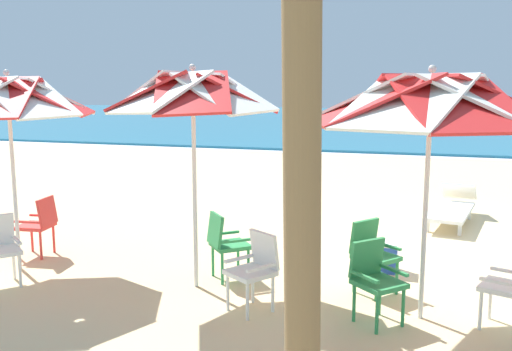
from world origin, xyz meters
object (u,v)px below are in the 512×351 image
(plastic_chair_0, at_px, (372,252))
(plastic_chair_5, at_px, (39,222))
(sun_lounger_1, at_px, (452,207))
(plastic_chair_1, at_px, (375,276))
(beach_umbrella_2, at_px, (8,99))
(plastic_chair_4, at_px, (255,266))
(cooler_box, at_px, (379,255))
(plastic_chair_3, at_px, (225,242))
(beach_umbrella_0, at_px, (431,102))
(beach_umbrella_1, at_px, (193,95))

(plastic_chair_0, distance_m, plastic_chair_5, 4.73)
(sun_lounger_1, bearing_deg, plastic_chair_1, -101.13)
(beach_umbrella_2, xyz_separation_m, sun_lounger_1, (5.69, 4.40, -2.00))
(plastic_chair_4, relative_size, cooler_box, 1.73)
(plastic_chair_3, height_order, plastic_chair_5, same)
(cooler_box, bearing_deg, beach_umbrella_0, -68.90)
(sun_lounger_1, bearing_deg, beach_umbrella_1, -125.83)
(plastic_chair_1, relative_size, beach_umbrella_2, 0.33)
(beach_umbrella_0, height_order, plastic_chair_3, beach_umbrella_0)
(plastic_chair_5, bearing_deg, beach_umbrella_0, -7.41)
(beach_umbrella_1, height_order, sun_lounger_1, beach_umbrella_1)
(plastic_chair_0, height_order, plastic_chair_3, same)
(beach_umbrella_2, relative_size, plastic_chair_5, 3.07)
(plastic_chair_1, bearing_deg, beach_umbrella_2, 175.59)
(beach_umbrella_1, height_order, beach_umbrella_2, beach_umbrella_1)
(plastic_chair_4, height_order, sun_lounger_1, plastic_chair_4)
(beach_umbrella_1, relative_size, plastic_chair_4, 3.12)
(beach_umbrella_2, bearing_deg, plastic_chair_1, -4.41)
(plastic_chair_1, height_order, beach_umbrella_1, beach_umbrella_1)
(plastic_chair_0, xyz_separation_m, plastic_chair_5, (-4.73, 0.06, 0.00))
(beach_umbrella_2, distance_m, cooler_box, 5.28)
(beach_umbrella_0, height_order, plastic_chair_5, beach_umbrella_0)
(plastic_chair_1, height_order, sun_lounger_1, plastic_chair_1)
(plastic_chair_3, bearing_deg, plastic_chair_1, -21.95)
(sun_lounger_1, bearing_deg, plastic_chair_0, -105.14)
(plastic_chair_3, xyz_separation_m, cooler_box, (1.84, 0.94, -0.30))
(beach_umbrella_0, relative_size, cooler_box, 5.32)
(plastic_chair_1, relative_size, plastic_chair_4, 1.00)
(beach_umbrella_2, bearing_deg, beach_umbrella_0, -1.29)
(plastic_chair_4, bearing_deg, sun_lounger_1, 65.23)
(plastic_chair_3, xyz_separation_m, plastic_chair_5, (-2.91, 0.16, 0.00))
(beach_umbrella_1, relative_size, plastic_chair_5, 3.12)
(plastic_chair_3, distance_m, sun_lounger_1, 4.92)
(plastic_chair_1, distance_m, plastic_chair_4, 1.29)
(beach_umbrella_0, relative_size, plastic_chair_1, 3.07)
(beach_umbrella_0, distance_m, plastic_chair_0, 1.99)
(plastic_chair_0, xyz_separation_m, plastic_chair_3, (-1.82, -0.10, 0.00))
(plastic_chair_0, bearing_deg, plastic_chair_4, -141.51)
(plastic_chair_1, bearing_deg, plastic_chair_4, -177.65)
(beach_umbrella_0, relative_size, plastic_chair_5, 3.07)
(plastic_chair_1, bearing_deg, beach_umbrella_1, 168.92)
(cooler_box, bearing_deg, beach_umbrella_2, -163.80)
(plastic_chair_5, bearing_deg, plastic_chair_3, -3.13)
(beach_umbrella_1, xyz_separation_m, sun_lounger_1, (3.13, 4.34, -2.07))
(beach_umbrella_0, relative_size, plastic_chair_4, 3.07)
(beach_umbrella_0, bearing_deg, plastic_chair_0, 132.85)
(plastic_chair_4, bearing_deg, beach_umbrella_0, 9.72)
(sun_lounger_1, xyz_separation_m, cooler_box, (-1.03, -3.05, -0.08))
(plastic_chair_1, height_order, plastic_chair_5, same)
(plastic_chair_1, distance_m, cooler_box, 1.75)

